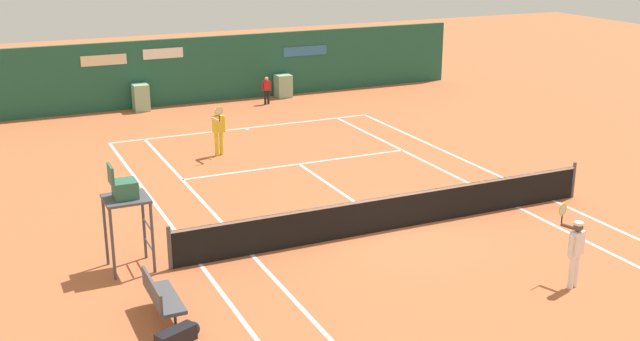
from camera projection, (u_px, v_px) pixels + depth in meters
ground_plane at (384, 222)px, 21.00m from camera, size 80.00×80.00×0.01m
tennis_net at (395, 211)px, 20.35m from camera, size 12.10×0.10×1.07m
sponsor_back_wall at (206, 71)px, 34.77m from camera, size 25.00×1.02×2.93m
umpire_chair at (125, 198)px, 17.63m from camera, size 1.00×1.00×2.56m
player_bench at (161, 295)px, 15.72m from camera, size 0.54×1.55×0.88m
equipment_bag at (180, 335)px, 14.90m from camera, size 0.95×0.59×0.32m
player_on_baseline at (219, 128)px, 26.73m from camera, size 0.55×0.77×1.87m
player_near_side at (575, 247)px, 16.96m from camera, size 0.49×0.77×1.79m
ball_kid_centre_post at (267, 88)px, 34.50m from camera, size 0.41×0.19×1.23m
tennis_ball_by_sideline at (211, 159)px, 26.52m from camera, size 0.07×0.07×0.07m
tennis_ball_near_service_line at (263, 221)px, 20.94m from camera, size 0.07×0.07×0.07m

